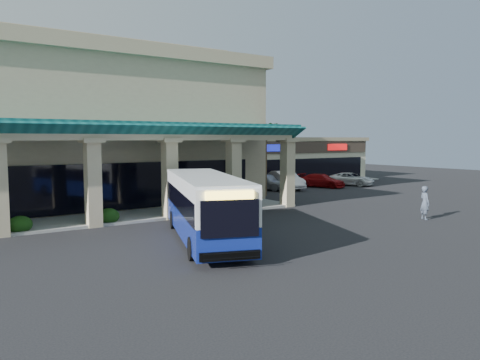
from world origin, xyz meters
TOP-DOWN VIEW (x-y plane):
  - ground at (0.00, 0.00)m, footprint 110.00×110.00m
  - main_building at (-8.00, 16.00)m, footprint 30.80×14.80m
  - arcade at (-8.00, 6.80)m, footprint 30.00×6.20m
  - strip_mall at (18.00, 24.00)m, footprint 22.50×12.50m
  - palm_0 at (8.50, 11.00)m, footprint 2.40×2.40m
  - palm_1 at (9.50, 14.00)m, footprint 2.40×2.40m
  - broadleaf_tree at (7.50, 19.00)m, footprint 2.60×2.60m
  - transit_bus at (-4.23, -1.00)m, footprint 6.08×11.02m
  - pedestrian at (9.20, -3.42)m, footprint 0.70×0.84m
  - car_silver at (11.30, 14.52)m, footprint 3.18×4.94m
  - car_white at (13.23, 14.10)m, footprint 2.89×5.40m
  - car_red at (17.19, 13.29)m, footprint 3.55×4.95m
  - car_gray at (21.02, 13.03)m, footprint 3.80×5.15m

SIDE VIEW (x-z plane):
  - ground at x=0.00m, z-range 0.00..0.00m
  - car_gray at x=21.02m, z-range 0.00..1.30m
  - car_red at x=17.19m, z-range 0.00..1.33m
  - car_silver at x=11.30m, z-range 0.00..1.57m
  - car_white at x=13.23m, z-range 0.00..1.69m
  - pedestrian at x=9.20m, z-range 0.00..1.97m
  - transit_bus at x=-4.23m, z-range 0.00..3.02m
  - broadleaf_tree at x=7.50m, z-range 0.00..4.81m
  - strip_mall at x=18.00m, z-range 0.00..4.90m
  - arcade at x=-8.00m, z-range 0.00..5.70m
  - palm_1 at x=9.50m, z-range 0.00..5.80m
  - palm_0 at x=8.50m, z-range 0.00..6.60m
  - main_building at x=-8.00m, z-range 0.00..11.35m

